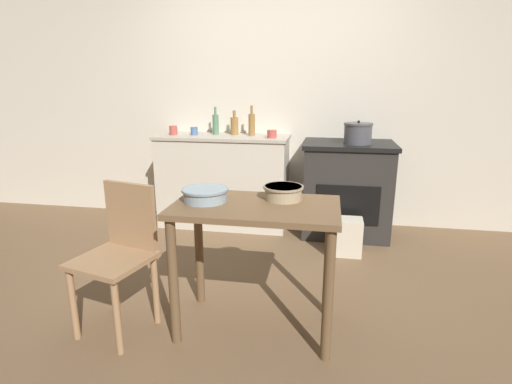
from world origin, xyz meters
TOP-DOWN VIEW (x-y plane):
  - ground_plane at (0.00, 0.00)m, footprint 14.00×14.00m
  - wall_back at (0.00, 1.58)m, footprint 8.00×0.07m
  - counter_cabinet at (-0.50, 1.29)m, footprint 1.34×0.55m
  - stove at (0.75, 1.24)m, footprint 0.86×0.66m
  - work_table at (0.16, -0.50)m, footprint 0.95×0.56m
  - chair at (-0.64, -0.63)m, footprint 0.49×0.49m
  - flour_sack at (0.73, 0.71)m, footprint 0.29×0.21m
  - stock_pot at (0.82, 1.16)m, footprint 0.26×0.26m
  - mixing_bowl_large at (0.30, -0.38)m, footprint 0.24×0.24m
  - mixing_bowl_small at (-0.14, -0.49)m, footprint 0.27×0.27m
  - bottle_far_left at (-0.59, 1.35)m, footprint 0.06×0.06m
  - bottle_left at (-0.21, 1.31)m, footprint 0.07×0.07m
  - bottle_mid_left at (-0.40, 1.36)m, footprint 0.08×0.08m
  - cup_center_left at (-1.01, 1.24)m, footprint 0.08×0.08m
  - cup_center at (0.01, 1.18)m, footprint 0.09×0.09m
  - cup_center_right at (-0.80, 1.27)m, footprint 0.07×0.07m

SIDE VIEW (x-z plane):
  - ground_plane at x=0.00m, z-range 0.00..0.00m
  - flour_sack at x=0.73m, z-range 0.00..0.32m
  - stove at x=0.75m, z-range 0.00..0.92m
  - counter_cabinet at x=-0.50m, z-range 0.00..0.95m
  - chair at x=-0.64m, z-range 0.04..0.93m
  - work_table at x=0.16m, z-range 0.24..1.04m
  - mixing_bowl_small at x=-0.14m, z-range 0.80..0.87m
  - mixing_bowl_large at x=0.30m, z-range 0.80..0.88m
  - cup_center at x=0.01m, z-range 0.95..1.02m
  - cup_center_right at x=-0.80m, z-range 0.95..1.03m
  - cup_center_left at x=-1.01m, z-range 0.95..1.04m
  - stock_pot at x=0.82m, z-range 0.90..1.12m
  - bottle_mid_left at x=-0.40m, z-range 0.92..1.17m
  - bottle_far_left at x=-0.59m, z-range 0.92..1.20m
  - bottle_left at x=-0.21m, z-range 0.91..1.21m
  - wall_back at x=0.00m, z-range 0.00..2.55m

